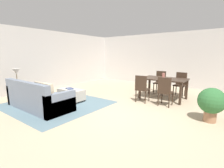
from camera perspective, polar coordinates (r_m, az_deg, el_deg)
name	(u,v)px	position (r m, az deg, el deg)	size (l,w,h in m)	color
ground_plane	(116,113)	(4.58, 1.24, -10.18)	(10.80, 10.80, 0.00)	tan
wall_back	(173,60)	(8.86, 20.63, 7.98)	(9.00, 0.12, 2.70)	beige
wall_left	(41,60)	(8.06, -23.67, 7.62)	(0.12, 11.00, 2.70)	beige
area_rug	(57,104)	(5.70, -18.73, -6.55)	(3.00, 2.80, 0.01)	slate
couch	(38,99)	(5.39, -24.56, -4.70)	(2.24, 0.93, 0.86)	slate
ottoman_table	(71,94)	(5.90, -14.12, -3.44)	(1.00, 0.47, 0.41)	#B7AD9E
side_table	(18,87)	(6.65, -30.15, -0.96)	(0.40, 0.40, 0.60)	olive
table_lamp	(16,72)	(6.58, -30.57, 3.65)	(0.26, 0.26, 0.53)	brown
dining_table	(163,81)	(6.18, 17.58, 1.10)	(1.56, 0.98, 0.76)	#332319
dining_chair_near_left	(142,87)	(5.56, 10.42, -1.12)	(0.42, 0.42, 0.92)	#332319
dining_chair_near_right	(165,90)	(5.30, 18.09, -2.02)	(0.40, 0.40, 0.92)	#332319
dining_chair_far_left	(160,81)	(7.12, 16.50, 1.10)	(0.41, 0.41, 0.92)	#332319
dining_chair_far_right	(180,83)	(6.87, 22.85, 0.39)	(0.41, 0.41, 0.92)	#332319
vase_centerpiece	(163,76)	(6.11, 17.58, 2.78)	(0.10, 0.10, 0.19)	#B26659
book_on_ottoman	(70,88)	(5.91, -14.68, -1.52)	(0.26, 0.20, 0.03)	#3F4C72
potted_plant	(211,102)	(4.55, 31.51, -5.41)	(0.62, 0.62, 0.83)	#996B4C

